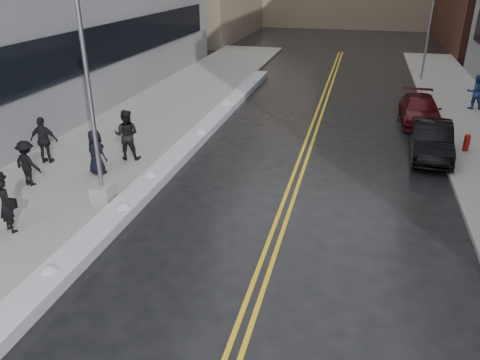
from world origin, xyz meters
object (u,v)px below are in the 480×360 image
Objects in this scene: pedestrian_fedora at (6,205)px; traffic_signal at (429,29)px; lamppost at (95,133)px; pedestrian_east at (475,92)px; pedestrian_b at (127,135)px; pedestrian_d at (44,140)px; pedestrian_e at (27,163)px; car_black at (431,140)px; car_maroon at (420,110)px; fire_hydrant at (467,142)px; pedestrian_c at (96,152)px.

traffic_signal is at bearing -95.09° from pedestrian_fedora.
lamppost reaches higher than pedestrian_east.
pedestrian_b is (-12.74, -18.32, -2.25)m from traffic_signal.
lamppost is 4.84m from pedestrian_d.
pedestrian_d is (-2.91, -1.15, -0.09)m from pedestrian_b.
pedestrian_e is at bearing -124.97° from traffic_signal.
car_black reaches higher than car_maroon.
fire_hydrant is at bearing -87.95° from traffic_signal.
car_black is at bearing -138.99° from pedestrian_c.
pedestrian_e reaches higher than car_black.
pedestrian_e is 0.89× the size of pedestrian_east.
lamppost is 4.15× the size of pedestrian_east.
car_black is at bearing 34.28° from lamppost.
fire_hydrant is at bearing -139.06° from pedestrian_c.
pedestrian_fedora is at bearing -119.05° from traffic_signal.
pedestrian_c reaches higher than pedestrian_e.
lamppost is 2.89m from pedestrian_c.
pedestrian_c is (-0.41, -1.64, -0.16)m from pedestrian_b.
pedestrian_d is 1.13× the size of pedestrian_e.
fire_hydrant is 0.43× the size of pedestrian_c.
car_black is 4.71m from car_maroon.
pedestrian_d reaches higher than pedestrian_c.
fire_hydrant is 17.39m from pedestrian_fedora.
pedestrian_east reaches higher than pedestrian_e.
pedestrian_c is at bearing 123.43° from lamppost.
lamppost reaches higher than car_black.
lamppost is at bearing -118.21° from traffic_signal.
pedestrian_b reaches higher than pedestrian_c.
pedestrian_east is at bearing -154.55° from pedestrian_b.
car_black is at bearing -93.91° from traffic_signal.
car_maroon is (-2.98, -2.88, -0.42)m from pedestrian_east.
car_black is at bearing -90.62° from car_maroon.
traffic_signal reaches higher than car_black.
fire_hydrant is at bearing 67.01° from pedestrian_east.
pedestrian_c is at bearing -130.73° from pedestrian_e.
lamppost is 4.68× the size of pedestrian_e.
pedestrian_c is at bearing 29.53° from pedestrian_east.
pedestrian_east is 0.43× the size of car_black.
lamppost reaches higher than car_maroon.
traffic_signal is at bearing -137.60° from pedestrian_d.
car_black reaches higher than fire_hydrant.
traffic_signal is 3.26× the size of pedestrian_east.
lamppost reaches higher than pedestrian_d.
pedestrian_e is (-3.17, 0.59, -1.57)m from lamppost.
pedestrian_fedora is (-1.70, -2.30, -1.55)m from lamppost.
pedestrian_e is at bearing 169.44° from lamppost.
pedestrian_c is 0.39× the size of car_black.
lamppost is 24.98m from traffic_signal.
car_maroon is at bearing -129.80° from pedestrian_e.
traffic_signal reaches higher than pedestrian_e.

